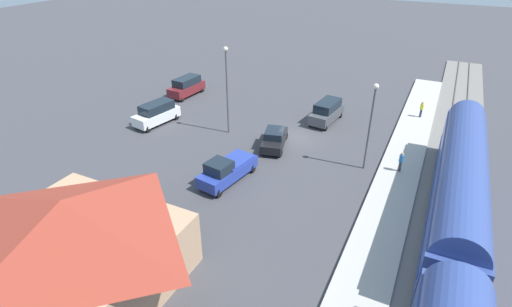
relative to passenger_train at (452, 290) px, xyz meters
name	(u,v)px	position (x,y,z in m)	size (l,w,h in m)	color
ground_plane	(295,138)	(14.00, -16.56, -2.86)	(200.00, 200.00, 0.00)	#424247
railway_track	(454,171)	(0.00, -16.56, -2.76)	(4.80, 70.00, 0.30)	slate
platform	(403,160)	(4.00, -16.56, -2.71)	(3.20, 46.00, 0.30)	#B7B2A8
passenger_train	(452,290)	(0.00, 0.00, 0.00)	(2.93, 39.79, 4.98)	#33478C
station_building	(73,242)	(18.00, 5.44, 0.09)	(10.63, 9.77, 5.66)	tan
pedestrian_on_platform	(401,161)	(4.03, -14.20, -1.58)	(0.36, 0.36, 1.71)	#333338
pedestrian_waiting_far	(422,108)	(3.74, -26.44, -1.58)	(0.36, 0.36, 1.71)	#23284C
suv_charcoal	(327,111)	(12.47, -21.58, -1.71)	(2.52, 5.10, 2.22)	#47494F
pickup_blue	(227,170)	(16.05, -7.15, -1.83)	(2.78, 5.64, 2.14)	#283D9E
sedan_black	(274,139)	(15.02, -13.99, -1.98)	(2.90, 4.82, 1.74)	black
suv_maroon	(187,86)	(29.98, -21.57, -1.71)	(2.35, 5.04, 2.22)	maroon
suv_white	(157,113)	(27.97, -13.42, -1.71)	(2.80, 5.17, 2.22)	white
light_pole_near_platform	(371,117)	(6.80, -13.87, 1.81)	(0.44, 0.44, 7.37)	#515156
light_pole_lot_center	(227,81)	(20.32, -14.83, 2.39)	(0.44, 0.44, 8.44)	#515156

